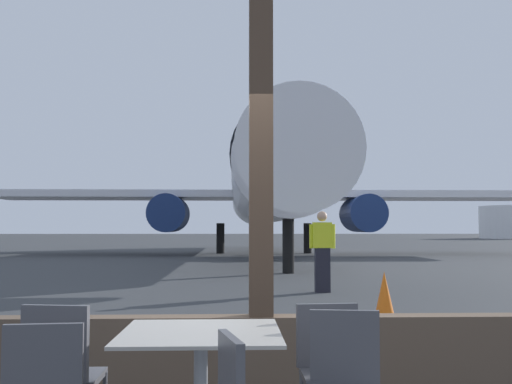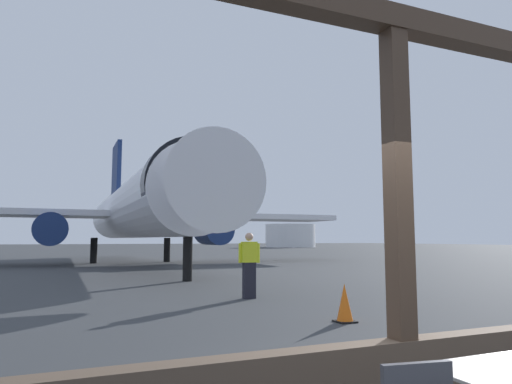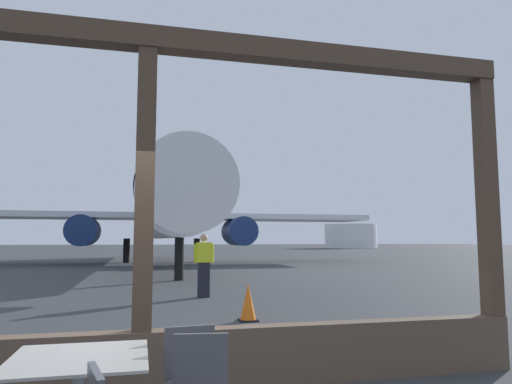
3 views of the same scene
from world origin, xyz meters
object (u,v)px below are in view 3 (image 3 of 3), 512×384
(airplane, at_px, (165,211))
(ground_crew_worker, at_px, (204,264))
(traffic_cone, at_px, (248,303))
(fuel_storage_tank, at_px, (351,236))
(cafe_chair_side_extra, at_px, (192,374))

(airplane, distance_m, ground_crew_worker, 17.89)
(traffic_cone, relative_size, fuel_storage_tank, 0.07)
(cafe_chair_side_extra, bearing_deg, ground_crew_worker, 82.03)
(cafe_chair_side_extra, height_order, airplane, airplane)
(cafe_chair_side_extra, distance_m, ground_crew_worker, 9.36)
(airplane, xyz_separation_m, ground_crew_worker, (0.24, -17.71, -2.51))
(traffic_cone, height_order, fuel_storage_tank, fuel_storage_tank)
(ground_crew_worker, relative_size, fuel_storage_tank, 0.18)
(fuel_storage_tank, bearing_deg, ground_crew_worker, -118.09)
(cafe_chair_side_extra, relative_size, airplane, 0.03)
(fuel_storage_tank, bearing_deg, traffic_cone, -116.55)
(airplane, bearing_deg, cafe_chair_side_extra, -92.25)
(traffic_cone, bearing_deg, airplane, 91.58)
(airplane, bearing_deg, fuel_storage_tank, 54.10)
(traffic_cone, bearing_deg, ground_crew_worker, 95.27)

